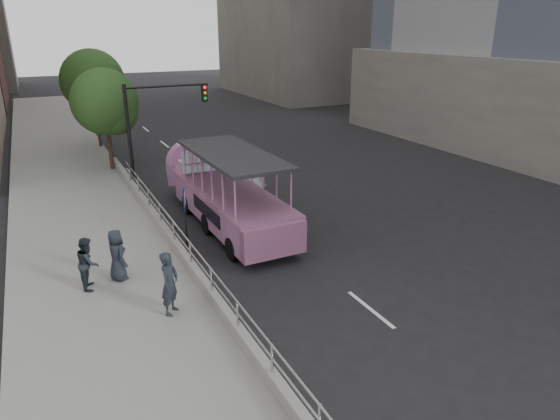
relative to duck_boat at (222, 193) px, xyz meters
The scene contains 13 objects.
ground 6.69m from the duck_boat, 86.66° to the right, with size 160.00×160.00×0.00m, color black.
sidewalk 6.45m from the duck_boat, 147.44° to the left, with size 5.50×80.00×0.30m, color gray.
kerb_wall 5.38m from the duck_boat, 120.89° to the right, with size 0.24×30.00×0.36m, color gray.
guardrail 5.33m from the duck_boat, 120.89° to the right, with size 0.07×22.00×0.71m.
duck_boat is the anchor object (origin of this frame).
car 2.63m from the duck_boat, 43.12° to the left, with size 1.69×4.19×1.43m, color white.
pedestrian_near 7.73m from the duck_boat, 120.62° to the right, with size 0.67×0.44×1.82m, color #212731.
pedestrian_mid 7.09m from the duck_boat, 144.22° to the right, with size 0.79×0.61×1.62m, color #212731.
pedestrian_far 6.33m from the duck_boat, 140.69° to the right, with size 0.81×0.53×1.65m, color #212731.
parking_sign 3.28m from the duck_boat, 133.35° to the right, with size 0.21×0.52×2.44m.
traffic_signal 6.49m from the duck_boat, 102.57° to the left, with size 4.20×0.32×5.20m.
street_tree_near 10.14m from the duck_boat, 107.33° to the left, with size 3.52×3.52×5.72m.
street_tree_far 15.90m from the duck_boat, 100.04° to the left, with size 3.97×3.97×6.45m.
Camera 1 is at (-6.96, -12.11, 7.75)m, focal length 32.00 mm.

